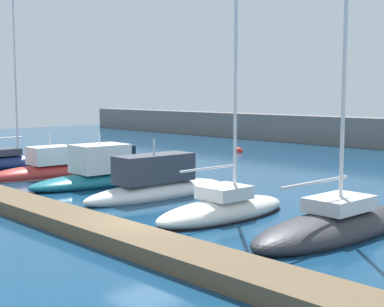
# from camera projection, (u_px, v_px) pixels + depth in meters

# --- Properties ---
(ground_plane) EXTENTS (124.14, 124.14, 0.00)m
(ground_plane) POSITION_uv_depth(u_px,v_px,m) (147.00, 234.00, 20.76)
(ground_plane) COLOR navy
(dock_pier) EXTENTS (49.01, 1.97, 0.55)m
(dock_pier) POSITION_uv_depth(u_px,v_px,m) (112.00, 233.00, 19.67)
(dock_pier) COLOR brown
(dock_pier) RESTS_ON ground_plane
(sailboat_navy_nearest) EXTENTS (2.90, 8.71, 17.68)m
(sailboat_navy_nearest) POSITION_uv_depth(u_px,v_px,m) (13.00, 160.00, 39.13)
(sailboat_navy_nearest) COLOR navy
(sailboat_navy_nearest) RESTS_ON ground_plane
(motorboat_red_second) EXTENTS (2.72, 7.58, 3.02)m
(motorboat_red_second) POSITION_uv_depth(u_px,v_px,m) (46.00, 170.00, 34.79)
(motorboat_red_second) COLOR #B72D28
(motorboat_red_second) RESTS_ON ground_plane
(motorboat_teal_third) EXTENTS (3.15, 9.17, 3.23)m
(motorboat_teal_third) POSITION_uv_depth(u_px,v_px,m) (102.00, 173.00, 31.87)
(motorboat_teal_third) COLOR #19707F
(motorboat_teal_third) RESTS_ON ground_plane
(motorboat_white_fourth) EXTENTS (2.50, 8.75, 3.28)m
(motorboat_white_fourth) POSITION_uv_depth(u_px,v_px,m) (158.00, 184.00, 28.07)
(motorboat_white_fourth) COLOR white
(motorboat_white_fourth) RESTS_ON ground_plane
(sailboat_ivory_fifth) EXTENTS (2.59, 7.14, 11.21)m
(sailboat_ivory_fifth) POSITION_uv_depth(u_px,v_px,m) (223.00, 209.00, 23.38)
(sailboat_ivory_fifth) COLOR silver
(sailboat_ivory_fifth) RESTS_ON ground_plane
(sailboat_charcoal_sixth) EXTENTS (2.96, 8.87, 14.01)m
(sailboat_charcoal_sixth) POSITION_uv_depth(u_px,v_px,m) (334.00, 225.00, 20.56)
(sailboat_charcoal_sixth) COLOR #2D2D33
(sailboat_charcoal_sixth) RESTS_ON ground_plane
(mooring_buoy_red) EXTENTS (0.83, 0.83, 0.83)m
(mooring_buoy_red) POSITION_uv_depth(u_px,v_px,m) (238.00, 152.00, 49.38)
(mooring_buoy_red) COLOR red
(mooring_buoy_red) RESTS_ON ground_plane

